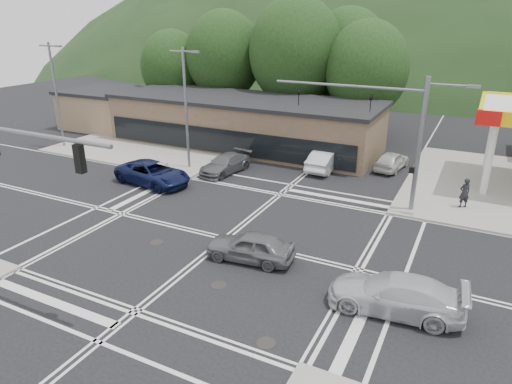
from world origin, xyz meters
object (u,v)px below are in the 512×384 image
at_px(car_blue_west, 153,173).
at_px(car_queue_a, 326,160).
at_px(car_grey_center, 250,246).
at_px(car_northbound, 225,164).
at_px(pedestrian, 464,193).
at_px(car_silver_east, 395,294).
at_px(car_queue_b, 392,161).

relative_size(car_blue_west, car_queue_a, 1.18).
xyz_separation_m(car_grey_center, car_northbound, (-7.72, 10.79, -0.05)).
xyz_separation_m(car_queue_a, pedestrian, (9.95, -3.57, 0.28)).
distance_m(car_silver_east, car_queue_b, 18.57).
bearing_deg(car_queue_b, car_blue_west, 45.84).
bearing_deg(car_silver_east, car_northbound, -133.74).
distance_m(car_silver_east, car_queue_a, 17.93).
height_order(car_silver_east, pedestrian, pedestrian).
bearing_deg(pedestrian, car_silver_east, 47.25).
xyz_separation_m(car_blue_west, car_queue_b, (14.28, 10.77, -0.09)).
xyz_separation_m(car_grey_center, car_silver_east, (7.03, -1.02, 0.04)).
bearing_deg(car_silver_east, car_grey_center, -103.33).
xyz_separation_m(car_blue_west, car_northbound, (3.28, 4.40, -0.10)).
bearing_deg(car_queue_a, car_blue_west, 42.50).
bearing_deg(car_grey_center, car_queue_a, 177.85).
relative_size(car_silver_east, pedestrian, 2.89).
bearing_deg(car_queue_a, car_silver_east, 118.89).
height_order(car_silver_east, car_queue_a, car_queue_a).
bearing_deg(car_queue_a, car_queue_b, -151.73).
distance_m(car_queue_a, car_northbound, 7.69).
bearing_deg(car_silver_east, car_blue_west, -117.40).
height_order(car_queue_a, car_queue_b, car_queue_a).
relative_size(car_grey_center, car_queue_a, 0.89).
xyz_separation_m(car_blue_west, car_grey_center, (11.00, -6.40, -0.06)).
bearing_deg(pedestrian, car_queue_b, -81.93).
xyz_separation_m(car_grey_center, car_queue_a, (-1.22, 14.90, 0.06)).
relative_size(car_queue_a, car_queue_b, 1.16).
height_order(car_grey_center, car_queue_a, car_queue_a).
bearing_deg(car_grey_center, car_blue_west, -127.00).
height_order(car_grey_center, car_silver_east, car_silver_east).
bearing_deg(pedestrian, car_queue_a, -54.68).
bearing_deg(car_blue_west, car_queue_a, -41.24).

